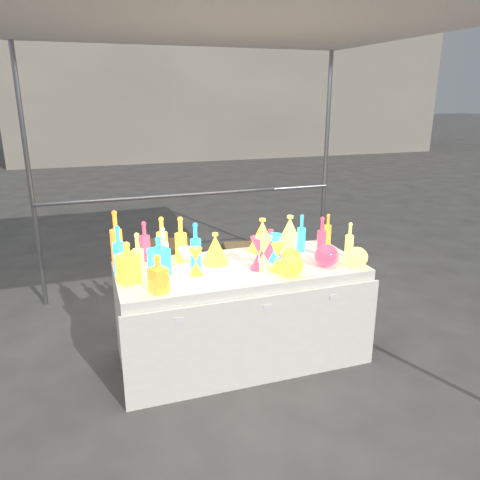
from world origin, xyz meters
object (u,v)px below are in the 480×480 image
object	(u,v)px
display_table	(240,312)
hourglass_0	(196,262)
cardboard_box_closed	(164,262)
bottle_0	(162,238)
lampshade_0	(215,248)
decanter_0	(128,262)
globe_0	(291,267)

from	to	relation	value
display_table	hourglass_0	world-z (taller)	hourglass_0
display_table	hourglass_0	bearing A→B (deg)	-170.25
display_table	cardboard_box_closed	bearing A→B (deg)	99.24
display_table	hourglass_0	xyz separation A→B (m)	(-0.35, -0.06, 0.47)
bottle_0	lampshade_0	xyz separation A→B (m)	(0.35, -0.24, -0.05)
decanter_0	hourglass_0	bearing A→B (deg)	-21.31
display_table	globe_0	world-z (taller)	globe_0
cardboard_box_closed	bottle_0	distance (m)	1.60
hourglass_0	globe_0	size ratio (longest dim) A/B	1.14
decanter_0	globe_0	distance (m)	1.12
cardboard_box_closed	lampshade_0	size ratio (longest dim) A/B	2.43
hourglass_0	globe_0	distance (m)	0.67
display_table	lampshade_0	world-z (taller)	lampshade_0
hourglass_0	cardboard_box_closed	bearing A→B (deg)	88.10
display_table	bottle_0	bearing A→B (deg)	144.93
bottle_0	hourglass_0	size ratio (longest dim) A/B	1.70
cardboard_box_closed	lampshade_0	world-z (taller)	lampshade_0
bottle_0	lampshade_0	world-z (taller)	bottle_0
bottle_0	globe_0	bearing A→B (deg)	-39.77
lampshade_0	display_table	bearing A→B (deg)	-50.47
display_table	globe_0	bearing A→B (deg)	-47.06
cardboard_box_closed	decanter_0	world-z (taller)	decanter_0
cardboard_box_closed	hourglass_0	distance (m)	1.94
cardboard_box_closed	lampshade_0	xyz separation A→B (m)	(0.13, -1.65, 0.66)
display_table	bottle_0	distance (m)	0.83
cardboard_box_closed	globe_0	world-z (taller)	globe_0
hourglass_0	lampshade_0	distance (m)	0.26
globe_0	bottle_0	bearing A→B (deg)	140.23
cardboard_box_closed	hourglass_0	size ratio (longest dim) A/B	2.96
cardboard_box_closed	decanter_0	bearing A→B (deg)	-95.06
decanter_0	lampshade_0	xyz separation A→B (m)	(0.65, 0.18, -0.03)
cardboard_box_closed	lampshade_0	distance (m)	1.78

